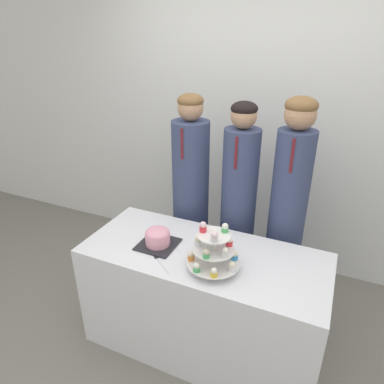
{
  "coord_description": "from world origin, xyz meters",
  "views": [
    {
      "loc": [
        0.67,
        -1.31,
        2.0
      ],
      "look_at": [
        -0.09,
        0.36,
        1.15
      ],
      "focal_mm": 32.0,
      "sensor_mm": 36.0,
      "label": 1
    }
  ],
  "objects_px": {
    "round_cake": "(158,237)",
    "student_1": "(238,214)",
    "student_0": "(191,203)",
    "student_2": "(287,217)",
    "cake_knife": "(158,259)",
    "cupcake_stand": "(214,250)"
  },
  "relations": [
    {
      "from": "student_1",
      "to": "student_2",
      "type": "height_order",
      "value": "student_2"
    },
    {
      "from": "round_cake",
      "to": "cupcake_stand",
      "type": "relative_size",
      "value": 0.77
    },
    {
      "from": "cupcake_stand",
      "to": "student_1",
      "type": "height_order",
      "value": "student_1"
    },
    {
      "from": "round_cake",
      "to": "cupcake_stand",
      "type": "height_order",
      "value": "cupcake_stand"
    },
    {
      "from": "cupcake_stand",
      "to": "student_1",
      "type": "relative_size",
      "value": 0.19
    },
    {
      "from": "cake_knife",
      "to": "cupcake_stand",
      "type": "distance_m",
      "value": 0.36
    },
    {
      "from": "student_1",
      "to": "student_2",
      "type": "relative_size",
      "value": 0.97
    },
    {
      "from": "round_cake",
      "to": "student_2",
      "type": "distance_m",
      "value": 0.92
    },
    {
      "from": "round_cake",
      "to": "cake_knife",
      "type": "relative_size",
      "value": 1.22
    },
    {
      "from": "cupcake_stand",
      "to": "student_0",
      "type": "xyz_separation_m",
      "value": [
        -0.45,
        0.67,
        -0.11
      ]
    },
    {
      "from": "cupcake_stand",
      "to": "student_0",
      "type": "height_order",
      "value": "student_0"
    },
    {
      "from": "cake_knife",
      "to": "cupcake_stand",
      "type": "xyz_separation_m",
      "value": [
        0.34,
        0.06,
        0.12
      ]
    },
    {
      "from": "round_cake",
      "to": "student_0",
      "type": "relative_size",
      "value": 0.15
    },
    {
      "from": "round_cake",
      "to": "student_1",
      "type": "bearing_deg",
      "value": 59.79
    },
    {
      "from": "round_cake",
      "to": "student_1",
      "type": "xyz_separation_m",
      "value": [
        0.35,
        0.59,
        -0.04
      ]
    },
    {
      "from": "student_0",
      "to": "round_cake",
      "type": "bearing_deg",
      "value": -86.12
    },
    {
      "from": "cake_knife",
      "to": "student_0",
      "type": "bearing_deg",
      "value": 136.21
    },
    {
      "from": "student_1",
      "to": "student_2",
      "type": "distance_m",
      "value": 0.36
    },
    {
      "from": "student_2",
      "to": "student_1",
      "type": "bearing_deg",
      "value": -180.0
    },
    {
      "from": "student_0",
      "to": "student_1",
      "type": "height_order",
      "value": "student_0"
    },
    {
      "from": "cupcake_stand",
      "to": "student_0",
      "type": "distance_m",
      "value": 0.82
    },
    {
      "from": "cake_knife",
      "to": "student_0",
      "type": "distance_m",
      "value": 0.74
    }
  ]
}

